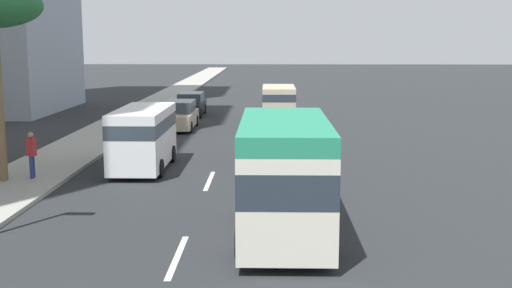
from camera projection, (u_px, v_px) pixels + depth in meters
name	position (u px, v px, depth m)	size (l,w,h in m)	color
ground_plane	(227.00, 139.00, 34.15)	(198.00, 198.00, 0.00)	#26282B
sidewalk_right	(97.00, 137.00, 34.29)	(162.00, 3.26, 0.15)	#9E9B93
lane_stripe_mid	(177.00, 257.00, 15.71)	(3.20, 0.16, 0.01)	silver
lane_stripe_far	(209.00, 181.00, 24.08)	(3.20, 0.16, 0.01)	silver
car_second	(282.00, 142.00, 28.50)	(4.49, 1.82, 1.58)	#A51E1E
car_third	(180.00, 116.00, 37.84)	(4.77, 1.83, 1.65)	beige
van_fourth	(279.00, 101.00, 41.77)	(4.89, 2.21, 2.20)	beige
minibus_fifth	(284.00, 174.00, 17.05)	(6.12, 2.44, 3.18)	silver
van_sixth	(143.00, 135.00, 26.00)	(5.23, 2.07, 2.50)	white
car_seventh	(191.00, 105.00, 44.51)	(4.77, 1.82, 1.56)	black
pedestrian_near_lamp	(31.00, 153.00, 23.72)	(0.32, 0.38, 1.74)	navy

